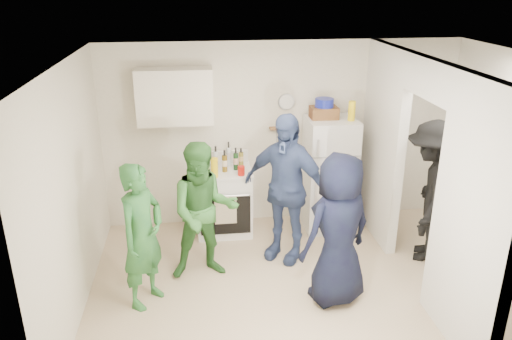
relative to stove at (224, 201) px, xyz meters
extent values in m
plane|color=tan|center=(0.83, -1.37, -0.44)|extent=(4.80, 4.80, 0.00)
plane|color=silver|center=(0.83, 0.33, 0.81)|extent=(4.80, 0.00, 4.80)
plane|color=silver|center=(0.83, -3.07, 0.81)|extent=(4.80, 0.00, 4.80)
plane|color=silver|center=(-1.57, -1.37, 0.81)|extent=(0.00, 3.40, 3.40)
plane|color=white|center=(0.83, -1.37, 2.06)|extent=(4.80, 4.80, 0.00)
cube|color=silver|center=(2.03, -0.27, 0.81)|extent=(0.12, 1.20, 2.50)
cube|color=silver|center=(2.03, -2.47, 0.81)|extent=(0.12, 1.20, 2.50)
cube|color=silver|center=(2.03, -1.37, 1.86)|extent=(0.12, 1.00, 0.40)
cube|color=white|center=(0.00, 0.00, 0.00)|extent=(0.74, 0.62, 0.89)
cube|color=silver|center=(-0.57, 0.15, 1.41)|extent=(0.95, 0.34, 0.70)
cube|color=silver|center=(1.42, -0.03, 0.33)|extent=(0.63, 0.62, 1.54)
cube|color=brown|center=(1.32, 0.02, 1.17)|extent=(0.35, 0.25, 0.15)
cylinder|color=navy|center=(1.32, 0.02, 1.30)|extent=(0.24, 0.24, 0.11)
cylinder|color=yellow|center=(1.64, -0.13, 1.22)|extent=(0.09, 0.09, 0.25)
cylinder|color=white|center=(0.88, 0.31, 1.26)|extent=(0.22, 0.02, 0.22)
cube|color=olive|center=(0.83, 0.28, 0.91)|extent=(0.35, 0.08, 0.03)
cylinder|color=yellow|center=(-0.12, -0.22, 0.57)|extent=(0.09, 0.09, 0.25)
cylinder|color=#B7150C|center=(0.22, -0.20, 0.50)|extent=(0.09, 0.09, 0.12)
imported|color=#33762F|center=(-0.92, -1.48, 0.34)|extent=(0.63, 0.68, 1.57)
imported|color=#397B36|center=(-0.28, -1.04, 0.36)|extent=(0.82, 0.66, 1.61)
imported|color=#354A74|center=(0.69, -0.75, 0.47)|extent=(1.13, 1.00, 1.83)
imported|color=black|center=(1.07, -1.69, 0.38)|extent=(0.95, 0.79, 1.65)
imported|color=black|center=(2.40, -0.95, 0.42)|extent=(1.08, 1.29, 1.73)
cylinder|color=brown|center=(-0.28, 0.13, 0.57)|extent=(0.07, 0.07, 0.25)
cylinder|color=#184A1D|center=(-0.20, -0.10, 0.57)|extent=(0.06, 0.06, 0.26)
cylinder|color=silver|center=(-0.09, 0.13, 0.59)|extent=(0.07, 0.07, 0.29)
cylinder|color=brown|center=(0.02, -0.05, 0.59)|extent=(0.07, 0.07, 0.29)
cylinder|color=#B2BFC5|center=(0.09, 0.18, 0.61)|extent=(0.06, 0.06, 0.33)
cylinder|color=#133517|center=(0.17, 0.01, 0.59)|extent=(0.06, 0.06, 0.30)
cylinder|color=olive|center=(0.25, 0.16, 0.57)|extent=(0.06, 0.06, 0.24)
cylinder|color=#A2A8AD|center=(-0.28, -0.13, 0.60)|extent=(0.06, 0.06, 0.30)
camera|label=1|loc=(-0.32, -6.08, 2.81)|focal=35.00mm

